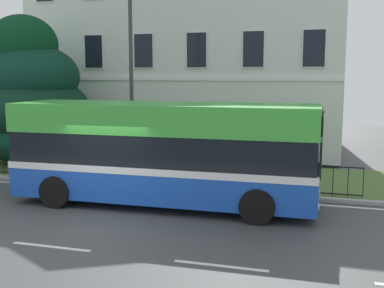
% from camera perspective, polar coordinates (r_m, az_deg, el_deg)
% --- Properties ---
extents(ground_plane, '(60.00, 56.00, 0.18)m').
position_cam_1_polar(ground_plane, '(14.00, -10.33, -8.27)').
color(ground_plane, '#414243').
extents(georgian_townhouse, '(15.50, 8.68, 11.89)m').
position_cam_1_polar(georgian_townhouse, '(26.21, 0.44, 12.94)').
color(georgian_townhouse, silver).
rests_on(georgian_townhouse, ground_plane).
extents(iron_verge_railing, '(16.36, 0.04, 0.97)m').
position_cam_1_polar(iron_verge_railing, '(17.33, -8.36, -2.86)').
color(iron_verge_railing, black).
rests_on(iron_verge_railing, ground_plane).
extents(evergreen_tree, '(4.98, 5.00, 6.44)m').
position_cam_1_polar(evergreen_tree, '(22.15, -18.60, 4.94)').
color(evergreen_tree, '#423328').
rests_on(evergreen_tree, ground_plane).
extents(single_decker_bus, '(9.20, 2.77, 3.08)m').
position_cam_1_polar(single_decker_bus, '(14.45, -3.32, -0.95)').
color(single_decker_bus, blue).
rests_on(single_decker_bus, ground_plane).
extents(street_lamp_post, '(0.36, 0.24, 7.07)m').
position_cam_1_polar(street_lamp_post, '(17.64, -7.26, 8.88)').
color(street_lamp_post, '#333338').
rests_on(street_lamp_post, ground_plane).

